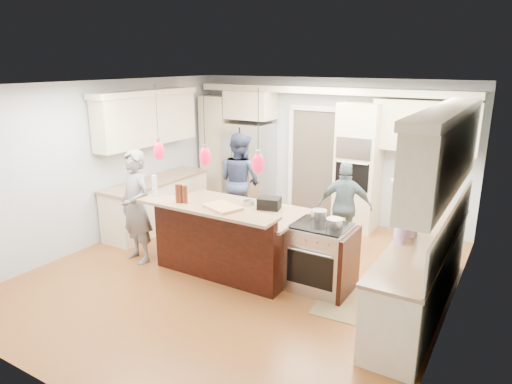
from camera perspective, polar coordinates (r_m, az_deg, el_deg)
ground_plane at (r=6.80m, az=-1.55°, el=-10.06°), size 6.00×6.00×0.00m
room_shell at (r=6.22m, az=-1.68°, el=5.16°), size 5.54×6.04×2.72m
refrigerator at (r=9.40m, az=-0.86°, el=3.20°), size 0.90×0.70×1.80m
oven_column at (r=8.41m, az=12.66°, el=3.02°), size 0.72×0.69×2.30m
back_upper_cabinets at (r=8.97m, az=3.93°, el=7.54°), size 5.30×0.61×2.54m
right_counter_run at (r=5.83m, az=20.82°, el=-4.46°), size 0.64×3.10×2.51m
left_cabinets at (r=8.49m, az=-12.66°, el=2.47°), size 0.64×2.30×2.51m
kitchen_island at (r=6.78m, az=-3.01°, el=-5.65°), size 2.10×1.46×1.12m
island_range at (r=6.24m, az=8.27°, el=-8.11°), size 0.82×0.71×0.92m
pendant_lights at (r=5.95m, az=-6.37°, el=4.44°), size 1.75×0.15×1.03m
person_bar_end at (r=7.14m, az=-14.75°, el=-1.79°), size 0.71×0.55×1.74m
person_far_left at (r=8.32m, az=-2.03°, el=1.38°), size 0.97×0.82×1.77m
person_far_right at (r=7.49m, az=11.06°, el=-1.80°), size 0.93×0.59×1.47m
person_range_side at (r=6.01m, az=19.07°, el=-5.15°), size 0.68×1.18×1.82m
floor_rug at (r=6.15m, az=11.10°, el=-13.33°), size 0.74×1.02×0.01m
water_bottle at (r=6.69m, az=-12.57°, el=0.77°), size 0.09×0.09×0.30m
beer_bottle_a at (r=6.31m, az=-9.43°, el=-0.21°), size 0.08×0.08×0.26m
beer_bottle_b at (r=6.28m, az=-8.83°, el=-0.30°), size 0.08×0.08×0.25m
beer_bottle_c at (r=6.32m, az=-9.76°, el=-0.17°), size 0.09×0.09×0.26m
drink_can at (r=6.37m, az=-9.81°, el=-0.72°), size 0.08×0.08×0.12m
cutting_board at (r=6.03m, az=-4.20°, el=-1.91°), size 0.57×0.48×0.04m
pot_large at (r=6.27m, az=7.87°, el=-2.80°), size 0.22×0.22×0.13m
pot_small at (r=6.02m, az=9.79°, el=-3.78°), size 0.22×0.22×0.11m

